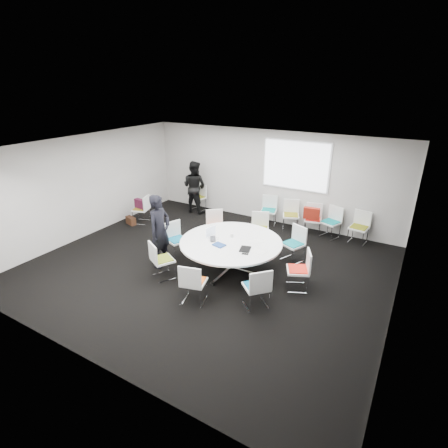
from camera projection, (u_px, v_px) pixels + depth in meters
The scene contains 31 objects.
room_shell at pixel (211, 212), 7.76m from camera, with size 8.08×7.08×2.88m.
conference_table at pixel (231, 248), 8.01m from camera, with size 2.33×2.33×0.73m.
projection_screen at pixel (295, 166), 10.03m from camera, with size 1.90×0.03×1.35m, color white.
chair_ring_a at pixel (298, 277), 7.37m from camera, with size 0.60×0.61×0.88m.
chair_ring_b at pixel (293, 251), 8.51m from camera, with size 0.60×0.60×0.88m.
chair_ring_c at pixel (260, 235), 9.36m from camera, with size 0.60×0.60×0.88m.
chair_ring_d at pixel (216, 233), 9.52m from camera, with size 0.64×0.64×0.88m.
chair_ring_e at pixel (177, 246), 8.74m from camera, with size 0.58×0.59×0.88m.
chair_ring_f at pixel (163, 267), 7.78m from camera, with size 0.62×0.61×0.88m.
chair_ring_g at pixel (194, 290), 6.92m from camera, with size 0.56×0.55×0.88m.
chair_ring_h at pixel (256, 294), 6.77m from camera, with size 0.64×0.64×0.88m.
chair_back_a at pixel (268, 216), 10.69m from camera, with size 0.56×0.55×0.88m.
chair_back_b at pixel (291, 221), 10.32m from camera, with size 0.59×0.58×0.88m.
chair_back_c at pixel (312, 225), 10.02m from camera, with size 0.55×0.54×0.88m.
chair_back_d at pixel (330, 228), 9.81m from camera, with size 0.59×0.59×0.88m.
chair_back_e at pixel (358, 233), 9.46m from camera, with size 0.52×0.51×0.88m.
chair_spare_left at pixel (142, 214), 10.81m from camera, with size 0.57×0.58×0.88m.
chair_person_back at pixel (198, 202), 11.88m from camera, with size 0.56×0.55×0.88m.
person_main at pixel (160, 231), 8.09m from camera, with size 0.64×0.42×1.76m, color black.
person_back at pixel (194, 187), 11.52m from camera, with size 0.84×0.65×1.72m, color black.
laptop at pixel (215, 239), 8.03m from camera, with size 0.31×0.20×0.02m, color #333338.
laptop_lid at pixel (211, 231), 8.14m from camera, with size 0.30×0.02×0.22m, color silver.
notebook_black at pixel (245, 249), 7.55m from camera, with size 0.22×0.30×0.02m, color black.
tablet_folio at pixel (219, 245), 7.73m from camera, with size 0.26×0.20×0.03m, color navy.
papers_right at pixel (255, 241), 7.93m from camera, with size 0.30×0.21×0.00m, color silver.
papers_front at pixel (259, 252), 7.45m from camera, with size 0.30×0.21×0.00m, color white.
cup at pixel (232, 235), 8.13m from camera, with size 0.08×0.08×0.09m, color white.
phone at pixel (245, 254), 7.35m from camera, with size 0.14×0.07×0.01m, color black.
maroon_bag at pixel (140, 204), 10.68m from camera, with size 0.40×0.14×0.28m, color #431127.
brown_bag at pixel (131, 221), 10.74m from camera, with size 0.36×0.16×0.24m, color #331C10.
red_jacket at pixel (312, 213), 9.68m from camera, with size 0.44×0.10×0.35m, color maroon.
Camera 1 is at (4.00, -6.14, 4.13)m, focal length 28.00 mm.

